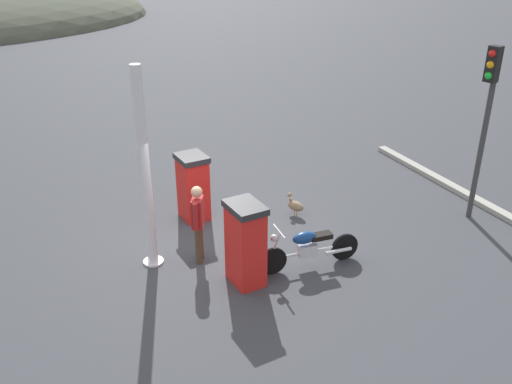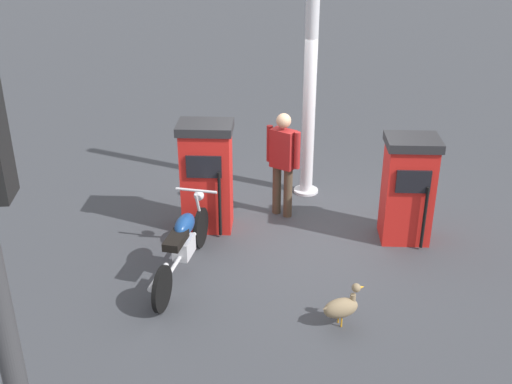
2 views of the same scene
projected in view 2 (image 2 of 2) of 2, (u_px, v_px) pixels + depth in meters
ground_plane at (304, 228)px, 9.13m from camera, size 120.00×120.00×0.00m
fuel_pump_near at (207, 176)px, 8.83m from camera, size 0.62×0.80×1.60m
fuel_pump_far at (408, 189)px, 8.56m from camera, size 0.65×0.76×1.51m
motorcycle_near_pump at (183, 242)px, 7.85m from camera, size 2.08×0.58×0.92m
attendant_person at (283, 159)px, 9.15m from camera, size 0.35×0.54×1.61m
wandering_duck at (342, 307)px, 6.98m from camera, size 0.37×0.49×0.51m
roadside_traffic_light at (3, 297)px, 3.04m from camera, size 0.40×0.28×3.85m
canopy_support_pole at (310, 80)px, 9.47m from camera, size 0.40×0.40×3.89m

